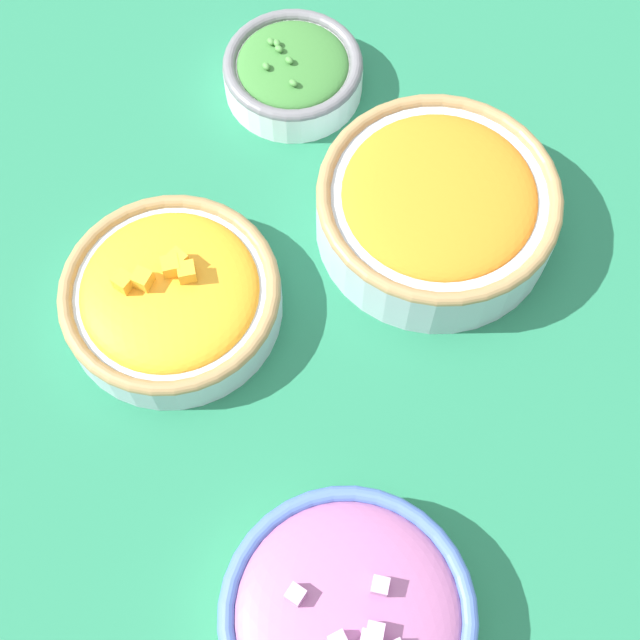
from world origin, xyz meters
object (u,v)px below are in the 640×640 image
bowl_carrots (437,206)px  bowl_red_onion (347,616)px  bowl_squash (171,295)px  bowl_broccoli (293,71)px

bowl_carrots → bowl_red_onion: bearing=-166.6°
bowl_carrots → bowl_red_onion: 0.33m
bowl_carrots → bowl_squash: size_ratio=1.13×
bowl_carrots → bowl_broccoli: bearing=65.8°
bowl_carrots → bowl_squash: bowl_carrots is taller
bowl_red_onion → bowl_broccoli: (0.40, 0.26, -0.01)m
bowl_squash → bowl_broccoli: bowl_squash is taller
bowl_carrots → bowl_broccoli: 0.20m
bowl_squash → bowl_carrots: bearing=-43.3°
bowl_squash → bowl_broccoli: 0.25m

